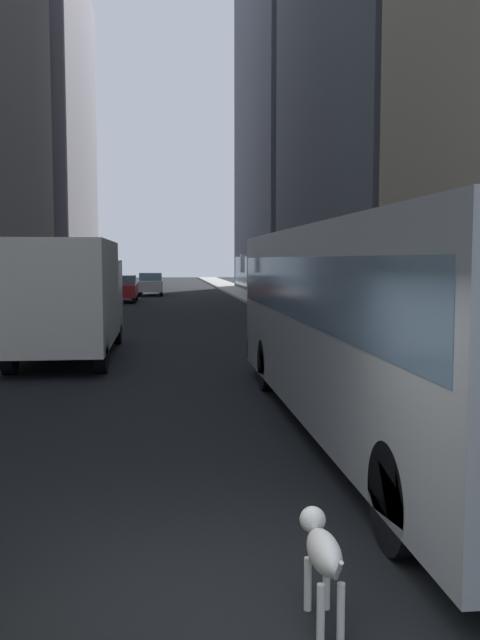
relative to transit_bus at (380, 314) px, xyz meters
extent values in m
plane|color=black|center=(-2.80, 30.03, -1.78)|extent=(120.00, 120.00, 0.00)
cube|color=gray|center=(-8.50, 30.03, -1.70)|extent=(2.40, 110.00, 0.15)
cube|color=#ADA89E|center=(2.90, 30.03, -1.70)|extent=(2.40, 110.00, 0.15)
cube|color=slate|center=(-9.51, 23.74, -0.18)|extent=(0.08, 15.49, 2.40)
cube|color=slate|center=(-14.70, 45.15, 10.58)|extent=(11.36, 21.77, 24.71)
cube|color=slate|center=(-9.04, 45.15, -0.18)|extent=(0.08, 19.59, 2.40)
cube|color=slate|center=(3.55, 21.46, -0.18)|extent=(0.08, 17.15, 2.40)
cube|color=#4C515B|center=(9.10, 43.27, 15.48)|extent=(11.28, 21.50, 34.52)
cube|color=slate|center=(3.48, 43.27, -0.18)|extent=(0.08, 19.35, 2.40)
cube|color=#999EA3|center=(0.00, -0.01, -0.10)|extent=(2.55, 11.50, 2.75)
cube|color=slate|center=(0.00, -0.01, 0.39)|extent=(2.57, 11.04, 0.90)
cube|color=black|center=(0.00, 5.69, -1.23)|extent=(2.55, 0.16, 0.44)
cylinder|color=black|center=(-1.12, 3.54, -1.28)|extent=(0.30, 1.00, 1.00)
cylinder|color=black|center=(1.13, 3.54, -1.28)|extent=(0.30, 1.00, 1.00)
cylinder|color=black|center=(-1.12, -4.16, -1.28)|extent=(0.30, 1.00, 1.00)
cube|color=silver|center=(-1.45, 5.14, 0.72)|extent=(0.08, 0.24, 0.40)
cube|color=red|center=(-5.60, 32.89, -1.08)|extent=(1.74, 4.30, 0.75)
cube|color=slate|center=(-5.60, 32.67, -0.43)|extent=(1.61, 1.94, 0.55)
cylinder|color=black|center=(-6.36, 34.62, -1.46)|extent=(0.22, 0.64, 0.64)
cylinder|color=black|center=(-4.84, 34.62, -1.46)|extent=(0.22, 0.64, 0.64)
cylinder|color=black|center=(-6.36, 31.15, -1.46)|extent=(0.22, 0.64, 0.64)
cylinder|color=black|center=(-4.84, 31.15, -1.46)|extent=(0.22, 0.64, 0.64)
cube|color=silver|center=(-4.00, 40.37, -1.08)|extent=(1.71, 4.40, 0.75)
cube|color=slate|center=(-4.00, 40.15, -0.43)|extent=(1.57, 1.98, 0.55)
cylinder|color=black|center=(-4.74, 42.16, -1.46)|extent=(0.22, 0.64, 0.64)
cylinder|color=black|center=(-3.26, 42.16, -1.46)|extent=(0.22, 0.64, 0.64)
cylinder|color=black|center=(-4.74, 38.59, -1.46)|extent=(0.22, 0.64, 0.64)
cylinder|color=black|center=(-3.26, 38.59, -1.46)|extent=(0.22, 0.64, 0.64)
cube|color=silver|center=(-5.60, 11.55, -0.28)|extent=(2.30, 2.00, 2.10)
cube|color=silver|center=(-5.60, 7.80, -0.03)|extent=(2.30, 5.50, 2.60)
cylinder|color=black|center=(-6.61, 11.55, -1.33)|extent=(0.28, 0.90, 0.90)
cylinder|color=black|center=(-4.59, 11.55, -1.33)|extent=(0.28, 0.90, 0.90)
cylinder|color=black|center=(-6.61, 6.05, -1.33)|extent=(0.28, 0.90, 0.90)
cylinder|color=black|center=(-4.59, 6.05, -1.33)|extent=(0.28, 0.90, 0.90)
ellipsoid|color=white|center=(-2.07, -5.27, -1.25)|extent=(0.22, 0.60, 0.26)
sphere|color=white|center=(-2.07, -4.89, -1.16)|extent=(0.20, 0.20, 0.20)
sphere|color=black|center=(-2.13, -4.87, -1.14)|extent=(0.07, 0.07, 0.07)
sphere|color=black|center=(-2.01, -4.87, -1.14)|extent=(0.07, 0.07, 0.07)
cylinder|color=white|center=(-2.07, -5.67, -1.20)|extent=(0.03, 0.16, 0.19)
cylinder|color=white|center=(-2.14, -5.06, -1.58)|extent=(0.06, 0.06, 0.40)
cylinder|color=white|center=(-2.00, -5.06, -1.58)|extent=(0.06, 0.06, 0.40)
cylinder|color=white|center=(-2.14, -5.48, -1.58)|extent=(0.06, 0.06, 0.40)
cylinder|color=white|center=(-2.00, -5.48, -1.58)|extent=(0.06, 0.06, 0.40)
sphere|color=black|center=(-2.02, -5.17, -1.21)|extent=(0.04, 0.04, 0.04)
sphere|color=black|center=(-2.13, -5.35, -1.23)|extent=(0.04, 0.04, 0.04)
sphere|color=black|center=(-2.05, -5.45, -1.19)|extent=(0.04, 0.04, 0.04)
camera|label=1|loc=(-3.19, -9.90, 0.81)|focal=39.04mm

